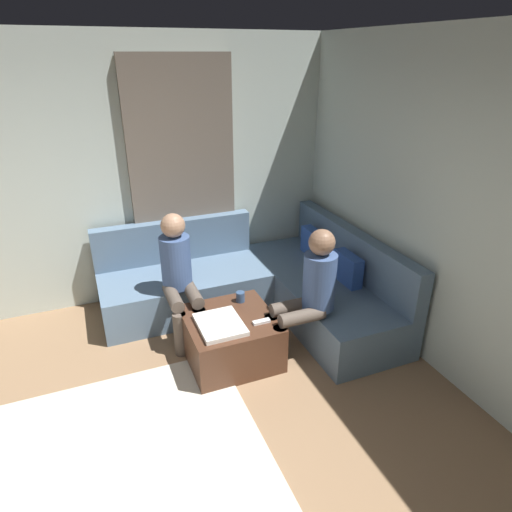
{
  "coord_description": "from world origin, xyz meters",
  "views": [
    {
      "loc": [
        1.68,
        0.28,
        2.5
      ],
      "look_at": [
        -1.63,
        1.63,
        0.85
      ],
      "focal_mm": 31.14,
      "sensor_mm": 36.0,
      "label": 1
    }
  ],
  "objects_px": {
    "game_remote": "(261,322)",
    "person_on_couch_side": "(179,273)",
    "coffee_mug": "(240,297)",
    "person_on_couch_back": "(309,291)",
    "ottoman": "(230,338)",
    "sectional_couch": "(262,285)"
  },
  "relations": [
    {
      "from": "coffee_mug",
      "to": "game_remote",
      "type": "distance_m",
      "value": 0.4
    },
    {
      "from": "sectional_couch",
      "to": "game_remote",
      "type": "relative_size",
      "value": 17.0
    },
    {
      "from": "person_on_couch_side",
      "to": "ottoman",
      "type": "bearing_deg",
      "value": 120.03
    },
    {
      "from": "sectional_couch",
      "to": "person_on_couch_back",
      "type": "bearing_deg",
      "value": 3.54
    },
    {
      "from": "person_on_couch_back",
      "to": "person_on_couch_side",
      "type": "height_order",
      "value": "same"
    },
    {
      "from": "coffee_mug",
      "to": "person_on_couch_back",
      "type": "relative_size",
      "value": 0.08
    },
    {
      "from": "person_on_couch_back",
      "to": "ottoman",
      "type": "bearing_deg",
      "value": 71.2
    },
    {
      "from": "ottoman",
      "to": "person_on_couch_back",
      "type": "height_order",
      "value": "person_on_couch_back"
    },
    {
      "from": "coffee_mug",
      "to": "person_on_couch_back",
      "type": "distance_m",
      "value": 0.66
    },
    {
      "from": "person_on_couch_back",
      "to": "coffee_mug",
      "type": "bearing_deg",
      "value": 46.31
    },
    {
      "from": "ottoman",
      "to": "person_on_couch_back",
      "type": "bearing_deg",
      "value": 71.2
    },
    {
      "from": "sectional_couch",
      "to": "ottoman",
      "type": "relative_size",
      "value": 3.36
    },
    {
      "from": "ottoman",
      "to": "person_on_couch_back",
      "type": "distance_m",
      "value": 0.81
    },
    {
      "from": "ottoman",
      "to": "game_remote",
      "type": "height_order",
      "value": "game_remote"
    },
    {
      "from": "ottoman",
      "to": "person_on_couch_side",
      "type": "distance_m",
      "value": 0.75
    },
    {
      "from": "game_remote",
      "to": "person_on_couch_side",
      "type": "bearing_deg",
      "value": -143.41
    },
    {
      "from": "game_remote",
      "to": "person_on_couch_back",
      "type": "bearing_deg",
      "value": 84.93
    },
    {
      "from": "person_on_couch_back",
      "to": "person_on_couch_side",
      "type": "bearing_deg",
      "value": 51.74
    },
    {
      "from": "coffee_mug",
      "to": "person_on_couch_side",
      "type": "distance_m",
      "value": 0.6
    },
    {
      "from": "person_on_couch_back",
      "to": "person_on_couch_side",
      "type": "xyz_separation_m",
      "value": [
        -0.74,
        -0.94,
        0.0
      ]
    },
    {
      "from": "game_remote",
      "to": "person_on_couch_side",
      "type": "height_order",
      "value": "person_on_couch_side"
    },
    {
      "from": "ottoman",
      "to": "game_remote",
      "type": "distance_m",
      "value": 0.36
    }
  ]
}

